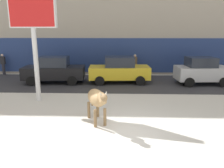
% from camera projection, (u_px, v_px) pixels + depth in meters
% --- Properties ---
extents(ground_plane, '(120.00, 120.00, 0.00)m').
position_uv_depth(ground_plane, '(124.00, 134.00, 8.09)').
color(ground_plane, silver).
extents(road_strip, '(60.00, 5.60, 0.01)m').
position_uv_depth(road_strip, '(122.00, 83.00, 15.86)').
color(road_strip, '#333338').
rests_on(road_strip, ground).
extents(cow_tan, '(1.10, 1.91, 1.54)m').
position_uv_depth(cow_tan, '(97.00, 99.00, 8.87)').
color(cow_tan, tan).
rests_on(cow_tan, ground).
extents(billboard, '(2.51, 0.67, 5.56)m').
position_uv_depth(billboard, '(32.00, 16.00, 10.89)').
color(billboard, silver).
rests_on(billboard, ground).
extents(car_black_sedan, '(4.30, 2.18, 1.84)m').
position_uv_depth(car_black_sedan, '(54.00, 70.00, 15.72)').
color(car_black_sedan, black).
rests_on(car_black_sedan, ground).
extents(car_yellow_sedan, '(4.30, 2.18, 1.84)m').
position_uv_depth(car_yellow_sedan, '(119.00, 70.00, 15.76)').
color(car_yellow_sedan, gold).
rests_on(car_yellow_sedan, ground).
extents(car_silver_hatchback, '(3.59, 2.09, 1.86)m').
position_uv_depth(car_silver_hatchback, '(202.00, 71.00, 15.30)').
color(car_silver_hatchback, '#B7BABF').
rests_on(car_silver_hatchback, ground).
extents(pedestrian_near_billboard, '(0.36, 0.24, 1.73)m').
position_uv_depth(pedestrian_near_billboard, '(135.00, 65.00, 18.24)').
color(pedestrian_near_billboard, '#282833').
rests_on(pedestrian_near_billboard, ground).
extents(pedestrian_by_cars, '(0.36, 0.24, 1.73)m').
position_uv_depth(pedestrian_by_cars, '(3.00, 64.00, 18.62)').
color(pedestrian_by_cars, '#282833').
rests_on(pedestrian_by_cars, ground).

